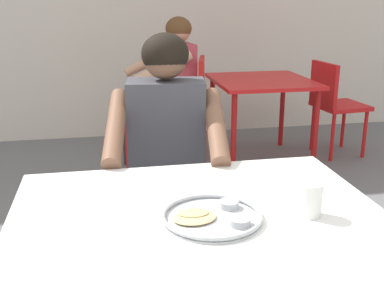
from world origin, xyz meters
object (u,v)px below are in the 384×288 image
at_px(drinking_cup, 310,198).
at_px(chair_red_right, 334,101).
at_px(chair_red_left, 187,106).
at_px(patron_background, 168,80).
at_px(chair_foreground, 166,183).
at_px(table_background_red, 262,90).
at_px(table_foreground, 202,243).
at_px(thali_tray, 212,216).
at_px(diner_foreground, 167,150).

relative_size(drinking_cup, chair_red_right, 0.12).
distance_m(chair_red_left, patron_background, 0.26).
bearing_deg(drinking_cup, chair_foreground, 106.44).
height_order(table_background_red, chair_red_left, chair_red_left).
bearing_deg(table_foreground, table_background_red, 67.59).
bearing_deg(thali_tray, chair_foreground, 90.40).
xyz_separation_m(thali_tray, drinking_cup, (0.28, -0.03, 0.04)).
bearing_deg(diner_foreground, thali_tray, -87.74).
bearing_deg(drinking_cup, chair_red_left, 88.13).
bearing_deg(thali_tray, table_foreground, 174.71).
bearing_deg(chair_red_left, chair_red_right, 4.04).
xyz_separation_m(drinking_cup, patron_background, (-0.06, 2.55, -0.09)).
bearing_deg(thali_tray, diner_foreground, 92.26).
height_order(table_foreground, diner_foreground, diner_foreground).
bearing_deg(diner_foreground, table_foreground, -89.97).
relative_size(thali_tray, diner_foreground, 0.24).
xyz_separation_m(table_foreground, diner_foreground, (-0.00, 0.74, 0.04)).
distance_m(chair_foreground, chair_red_left, 1.55).
bearing_deg(thali_tray, patron_background, 84.88).
distance_m(table_background_red, chair_red_right, 0.68).
relative_size(chair_foreground, patron_background, 0.68).
height_order(chair_foreground, chair_red_left, chair_red_left).
height_order(chair_red_left, chair_red_right, chair_red_left).
bearing_deg(diner_foreground, chair_red_right, 46.53).
distance_m(diner_foreground, patron_background, 1.80).
bearing_deg(chair_red_left, diner_foreground, -102.97).
bearing_deg(chair_foreground, chair_red_right, 43.28).
xyz_separation_m(table_background_red, patron_background, (-0.79, -0.01, 0.11)).
bearing_deg(table_foreground, patron_background, 84.22).
height_order(thali_tray, drinking_cup, drinking_cup).
bearing_deg(table_background_red, chair_foreground, -123.00).
distance_m(diner_foreground, table_background_red, 2.08).
bearing_deg(patron_background, chair_red_left, -24.46).
height_order(chair_foreground, table_background_red, chair_foreground).
xyz_separation_m(chair_foreground, chair_red_left, (0.37, 1.50, 0.04)).
xyz_separation_m(drinking_cup, chair_foreground, (-0.29, 0.99, -0.33)).
xyz_separation_m(thali_tray, diner_foreground, (-0.03, 0.75, -0.04)).
bearing_deg(thali_tray, table_background_red, 68.17).
relative_size(diner_foreground, chair_red_left, 1.35).
bearing_deg(diner_foreground, table_background_red, 59.71).
height_order(thali_tray, chair_red_left, chair_red_left).
height_order(drinking_cup, chair_red_left, chair_red_left).
bearing_deg(chair_red_left, thali_tray, -98.45).
xyz_separation_m(chair_foreground, chair_red_right, (1.69, 1.59, 0.01)).
bearing_deg(drinking_cup, patron_background, 91.31).
bearing_deg(chair_red_left, table_background_red, 6.54).
relative_size(table_foreground, chair_foreground, 1.34).
bearing_deg(thali_tray, drinking_cup, -5.09).
xyz_separation_m(thali_tray, chair_red_right, (1.69, 2.56, -0.28)).
xyz_separation_m(drinking_cup, table_background_red, (0.73, 2.56, -0.19)).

